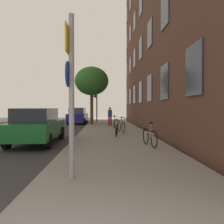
{
  "coord_description": "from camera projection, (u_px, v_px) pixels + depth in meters",
  "views": [
    {
      "loc": [
        0.51,
        -1.78,
        1.67
      ],
      "look_at": [
        0.98,
        11.42,
        1.4
      ],
      "focal_mm": 36.91,
      "sensor_mm": 36.0,
      "label": 1
    }
  ],
  "objects": [
    {
      "name": "ground_plane",
      "position": [
        64.0,
        130.0,
        16.69
      ],
      "size": [
        41.8,
        41.8,
        0.0
      ],
      "primitive_type": "plane",
      "color": "#332D28"
    },
    {
      "name": "road_asphalt",
      "position": [
        34.0,
        130.0,
        16.62
      ],
      "size": [
        7.0,
        38.0,
        0.01
      ],
      "primitive_type": "cube",
      "color": "#2D2D30",
      "rests_on": "ground"
    },
    {
      "name": "sidewalk",
      "position": [
        112.0,
        129.0,
        16.82
      ],
      "size": [
        4.2,
        38.0,
        0.12
      ],
      "primitive_type": "cube",
      "color": "gray",
      "rests_on": "ground"
    },
    {
      "name": "sign_post",
      "position": [
        70.0,
        85.0,
        5.03
      ],
      "size": [
        0.16,
        0.6,
        3.59
      ],
      "color": "gray",
      "rests_on": "sidewalk"
    },
    {
      "name": "traffic_light",
      "position": [
        96.0,
        100.0,
        24.95
      ],
      "size": [
        0.43,
        0.24,
        3.46
      ],
      "color": "black",
      "rests_on": "sidewalk"
    },
    {
      "name": "tree_near",
      "position": [
        92.0,
        81.0,
        20.97
      ],
      "size": [
        3.06,
        3.06,
        5.25
      ],
      "color": "#4C3823",
      "rests_on": "sidewalk"
    },
    {
      "name": "bicycle_0",
      "position": [
        150.0,
        137.0,
        9.19
      ],
      "size": [
        0.42,
        1.65,
        0.98
      ],
      "color": "black",
      "rests_on": "sidewalk"
    },
    {
      "name": "bicycle_1",
      "position": [
        117.0,
        129.0,
        12.43
      ],
      "size": [
        0.42,
        1.73,
        0.93
      ],
      "color": "black",
      "rests_on": "sidewalk"
    },
    {
      "name": "bicycle_2",
      "position": [
        121.0,
        126.0,
        14.29
      ],
      "size": [
        0.48,
        1.62,
        0.98
      ],
      "color": "black",
      "rests_on": "sidewalk"
    },
    {
      "name": "bicycle_3",
      "position": [
        114.0,
        123.0,
        17.39
      ],
      "size": [
        0.42,
        1.66,
        0.95
      ],
      "color": "black",
      "rests_on": "sidewalk"
    },
    {
      "name": "pedestrian_0",
      "position": [
        110.0,
        115.0,
        19.54
      ],
      "size": [
        0.44,
        0.44,
        1.57
      ],
      "color": "maroon",
      "rests_on": "sidewalk"
    },
    {
      "name": "car_0",
      "position": [
        37.0,
        125.0,
        10.54
      ],
      "size": [
        1.88,
        4.5,
        1.62
      ],
      "color": "#19662D",
      "rests_on": "road_asphalt"
    },
    {
      "name": "car_1",
      "position": [
        78.0,
        116.0,
        23.28
      ],
      "size": [
        1.81,
        4.13,
        1.62
      ],
      "color": "navy",
      "rests_on": "road_asphalt"
    }
  ]
}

